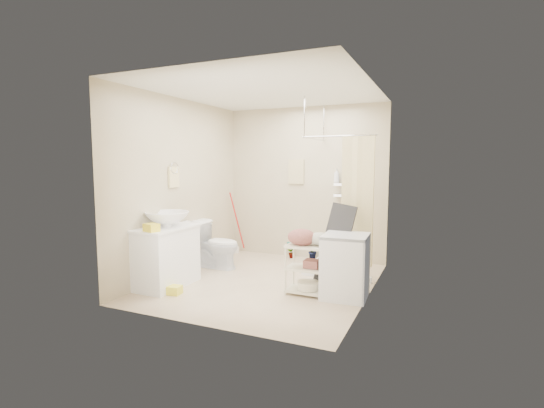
{
  "coord_description": "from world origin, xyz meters",
  "views": [
    {
      "loc": [
        2.22,
        -4.84,
        1.66
      ],
      "look_at": [
        -0.02,
        0.25,
        1.07
      ],
      "focal_mm": 26.0,
      "sensor_mm": 36.0,
      "label": 1
    }
  ],
  "objects_px": {
    "washing_machine": "(345,266)",
    "laundry_rack": "(309,265)",
    "toilet": "(217,244)",
    "vanity": "(167,256)"
  },
  "relations": [
    {
      "from": "toilet",
      "to": "washing_machine",
      "type": "relative_size",
      "value": 0.95
    },
    {
      "from": "vanity",
      "to": "toilet",
      "type": "xyz_separation_m",
      "value": [
        0.12,
        1.07,
        -0.03
      ]
    },
    {
      "from": "vanity",
      "to": "laundry_rack",
      "type": "relative_size",
      "value": 1.21
    },
    {
      "from": "vanity",
      "to": "toilet",
      "type": "height_order",
      "value": "vanity"
    },
    {
      "from": "vanity",
      "to": "toilet",
      "type": "bearing_deg",
      "value": 84.11
    },
    {
      "from": "washing_machine",
      "to": "laundry_rack",
      "type": "xyz_separation_m",
      "value": [
        -0.45,
        -0.08,
        -0.01
      ]
    },
    {
      "from": "vanity",
      "to": "washing_machine",
      "type": "xyz_separation_m",
      "value": [
        2.3,
        0.52,
        -0.01
      ]
    },
    {
      "from": "toilet",
      "to": "vanity",
      "type": "bearing_deg",
      "value": 173.97
    },
    {
      "from": "washing_machine",
      "to": "laundry_rack",
      "type": "relative_size",
      "value": 1.04
    },
    {
      "from": "washing_machine",
      "to": "laundry_rack",
      "type": "height_order",
      "value": "washing_machine"
    }
  ]
}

